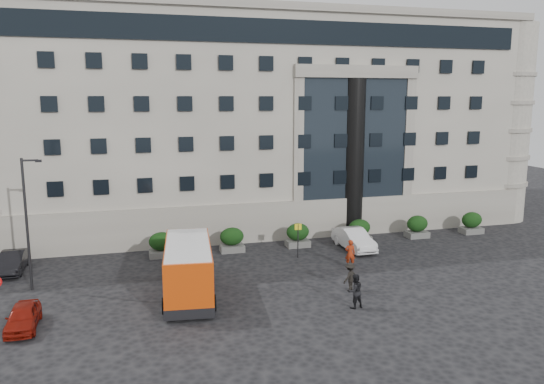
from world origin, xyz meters
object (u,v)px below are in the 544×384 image
(hedge_c, at_px, (298,235))
(parked_car_d, at_px, (8,233))
(white_taxi, at_px, (354,239))
(pedestrian_c, at_px, (350,277))
(parked_car_b, at_px, (13,262))
(minibus, at_px, (188,268))
(pedestrian_a, at_px, (350,254))
(bus_stop_sign, at_px, (298,234))
(hedge_e, at_px, (417,226))
(pedestrian_b, at_px, (355,291))
(hedge_d, at_px, (359,231))
(parked_car_a, at_px, (23,317))
(hedge_a, at_px, (161,245))
(hedge_b, at_px, (232,240))
(hedge_f, at_px, (472,223))
(street_lamp, at_px, (28,219))

(hedge_c, distance_m, parked_car_d, 23.28)
(white_taxi, height_order, pedestrian_c, pedestrian_c)
(parked_car_b, distance_m, pedestrian_c, 22.17)
(minibus, relative_size, pedestrian_a, 4.03)
(bus_stop_sign, bearing_deg, hedge_e, 13.92)
(parked_car_b, distance_m, pedestrian_b, 22.63)
(hedge_c, bearing_deg, hedge_d, 0.00)
(hedge_c, height_order, parked_car_b, hedge_c)
(hedge_d, relative_size, parked_car_a, 0.51)
(pedestrian_a, bearing_deg, parked_car_a, 28.09)
(hedge_e, bearing_deg, hedge_a, 180.00)
(parked_car_a, xyz_separation_m, parked_car_b, (-2.26, 9.74, 0.07))
(hedge_c, height_order, hedge_e, same)
(parked_car_a, distance_m, parked_car_d, 18.49)
(bus_stop_sign, xyz_separation_m, pedestrian_c, (0.95, -7.12, -0.87))
(parked_car_d, bearing_deg, pedestrian_c, -39.06)
(hedge_e, xyz_separation_m, pedestrian_c, (-10.35, -9.92, -0.07))
(hedge_a, xyz_separation_m, parked_car_a, (-7.50, -10.56, -0.32))
(hedge_c, relative_size, bus_stop_sign, 0.73)
(hedge_b, height_order, bus_stop_sign, bus_stop_sign)
(minibus, bearing_deg, pedestrian_b, -19.78)
(pedestrian_c, bearing_deg, hedge_a, -75.77)
(white_taxi, bearing_deg, minibus, -155.87)
(parked_car_b, relative_size, pedestrian_b, 2.15)
(bus_stop_sign, height_order, minibus, minibus)
(hedge_d, xyz_separation_m, pedestrian_b, (-5.98, -12.49, 0.04))
(hedge_f, bearing_deg, hedge_a, 180.00)
(hedge_b, relative_size, hedge_d, 1.00)
(hedge_c, distance_m, parked_car_b, 20.18)
(hedge_b, relative_size, pedestrian_b, 0.95)
(hedge_c, relative_size, hedge_e, 1.00)
(minibus, distance_m, white_taxi, 14.83)
(hedge_d, relative_size, street_lamp, 0.23)
(pedestrian_c, bearing_deg, parked_car_a, -30.23)
(pedestrian_b, xyz_separation_m, pedestrian_c, (0.83, 2.58, -0.11))
(hedge_b, bearing_deg, pedestrian_c, -62.08)
(hedge_b, height_order, hedge_e, same)
(hedge_e, relative_size, parked_car_d, 0.34)
(parked_car_d, relative_size, pedestrian_b, 2.80)
(hedge_d, xyz_separation_m, street_lamp, (-23.54, -4.80, 3.44))
(street_lamp, bearing_deg, hedge_e, 9.48)
(hedge_d, height_order, white_taxi, hedge_d)
(hedge_b, bearing_deg, parked_car_b, -176.86)
(white_taxi, bearing_deg, pedestrian_b, -115.66)
(hedge_b, relative_size, parked_car_b, 0.44)
(minibus, xyz_separation_m, parked_car_b, (-10.78, 7.50, -1.05))
(parked_car_d, relative_size, pedestrian_a, 2.80)
(parked_car_a, distance_m, white_taxi, 23.50)
(parked_car_d, xyz_separation_m, pedestrian_a, (23.90, -13.30, 0.22))
(hedge_a, xyz_separation_m, hedge_d, (15.60, 0.00, 0.00))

